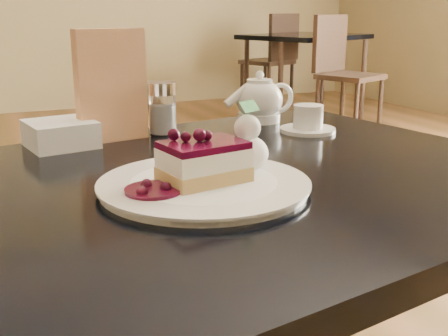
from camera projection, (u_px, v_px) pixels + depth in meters
name	position (u px, v px, depth m)	size (l,w,h in m)	color
main_table	(188.00, 228.00, 0.86)	(1.27, 0.96, 0.73)	black
dessert_plate	(204.00, 185.00, 0.80)	(0.29, 0.29, 0.01)	white
cheesecake_slice	(204.00, 162.00, 0.79)	(0.13, 0.10, 0.06)	#D6AF56
whipped_cream	(247.00, 153.00, 0.84)	(0.06, 0.06, 0.06)	white
berry_sauce	(153.00, 190.00, 0.75)	(0.08, 0.08, 0.01)	black
tea_set	(269.00, 105.00, 1.25)	(0.20, 0.25, 0.10)	white
menu_card	(111.00, 86.00, 1.07)	(0.14, 0.03, 0.21)	beige
sugar_shaker	(163.00, 108.00, 1.13)	(0.06, 0.06, 0.11)	white
napkin_stack	(61.00, 134.00, 1.04)	(0.12, 0.12, 0.05)	white
bg_table_far_right	(302.00, 110.00, 5.20)	(1.23, 1.82, 1.21)	black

